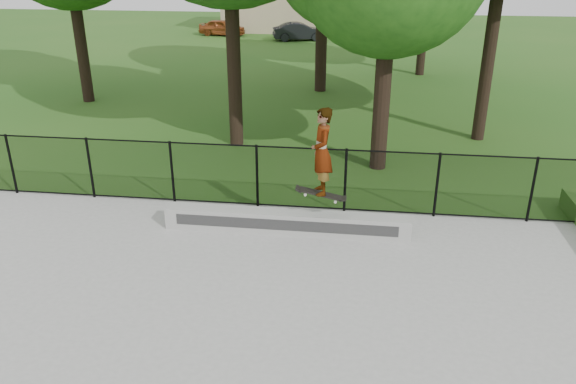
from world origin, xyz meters
name	(u,v)px	position (x,y,z in m)	size (l,w,h in m)	color
grind_ledge	(286,222)	(0.83, 4.70, 0.29)	(5.14, 0.40, 0.47)	#989894
car_a	(222,27)	(-7.64, 33.87, 0.55)	(1.30, 3.20, 1.10)	brown
car_b	(300,32)	(-2.00, 32.23, 0.58)	(1.22, 3.18, 1.16)	black
car_c	(368,29)	(2.47, 34.04, 0.58)	(1.64, 3.70, 1.17)	#A0A7B5
skater_airborne	(322,153)	(1.56, 4.46, 1.94)	(0.83, 0.71, 1.89)	black
chainlink_fence	(257,176)	(0.00, 5.90, 0.81)	(16.06, 0.06, 1.50)	black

